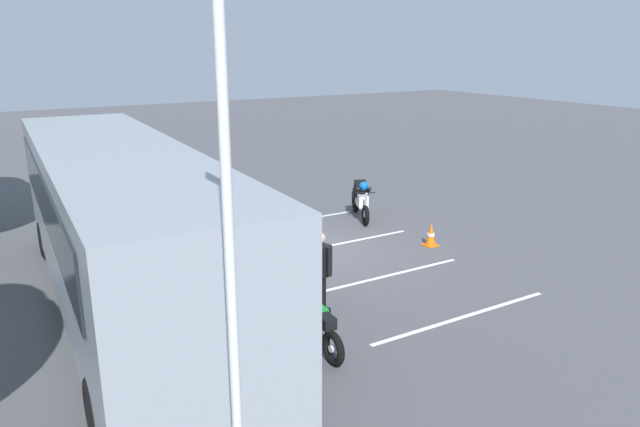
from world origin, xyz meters
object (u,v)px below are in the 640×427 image
stunt_motorcycle (361,199)px  spectator_left (291,246)px  spectator_centre (268,237)px  spectator_far_left (320,266)px  parked_motorcycle_dark (312,321)px  parked_motorcycle_blue (247,281)px  flagpole (229,271)px  parked_motorcycle_silver (201,242)px  traffic_cone (431,234)px  spectator_right (249,225)px  spectator_far_right (221,215)px  tour_bus (121,231)px

stunt_motorcycle → spectator_left: bearing=131.1°
spectator_centre → spectator_far_left: bearing=-177.7°
parked_motorcycle_dark → spectator_left: bearing=-19.2°
parked_motorcycle_dark → stunt_motorcycle: bearing=-40.6°
parked_motorcycle_blue → stunt_motorcycle: stunt_motorcycle is taller
parked_motorcycle_dark → flagpole: bearing=143.6°
stunt_motorcycle → parked_motorcycle_dark: bearing=139.4°
spectator_far_left → parked_motorcycle_silver: (4.00, 0.97, -0.50)m
spectator_left → flagpole: 7.89m
parked_motorcycle_silver → traffic_cone: bearing=-109.9°
parked_motorcycle_blue → traffic_cone: parked_motorcycle_blue is taller
parked_motorcycle_blue → traffic_cone: bearing=-81.5°
spectator_centre → flagpole: bearing=152.6°
spectator_right → parked_motorcycle_silver: (1.07, 0.80, -0.58)m
parked_motorcycle_silver → traffic_cone: (-2.00, -5.52, -0.18)m
spectator_far_left → spectator_far_right: bearing=6.1°
spectator_right → traffic_cone: bearing=-101.1°
spectator_right → parked_motorcycle_dark: spectator_right is taller
parked_motorcycle_dark → traffic_cone: 6.15m
parked_motorcycle_dark → spectator_far_left: bearing=-37.0°
stunt_motorcycle → spectator_centre: bearing=122.7°
spectator_far_right → stunt_motorcycle: spectator_far_right is taller
tour_bus → traffic_cone: tour_bus is taller
tour_bus → flagpole: size_ratio=1.61×
spectator_right → parked_motorcycle_blue: (-1.76, 0.85, -0.58)m
tour_bus → spectator_far_left: (-2.07, -3.17, -0.66)m
parked_motorcycle_silver → parked_motorcycle_blue: bearing=179.0°
traffic_cone → parked_motorcycle_dark: bearing=119.7°
spectator_far_left → flagpole: (-5.29, 3.92, 2.51)m
stunt_motorcycle → tour_bus: bearing=111.0°
spectator_right → stunt_motorcycle: spectator_right is taller
spectator_right → flagpole: 9.35m
spectator_centre → traffic_cone: size_ratio=2.64×
tour_bus → parked_motorcycle_silver: tour_bus is taller
tour_bus → flagpole: bearing=174.2°
tour_bus → spectator_far_right: size_ratio=6.33×
spectator_left → spectator_far_right: (2.88, 0.40, 0.02)m
spectator_far_left → parked_motorcycle_dark: (-1.05, 0.79, -0.50)m
parked_motorcycle_blue → stunt_motorcycle: (3.81, -5.39, 0.13)m
tour_bus → stunt_motorcycle: size_ratio=5.86×
stunt_motorcycle → flagpole: bearing=141.1°
spectator_left → spectator_right: 1.80m
spectator_centre → spectator_far_right: (1.90, 0.35, 0.10)m
flagpole → tour_bus: bearing=-5.8°
parked_motorcycle_silver → flagpole: (-9.29, 2.95, 3.01)m
spectator_far_left → traffic_cone: 5.01m
spectator_left → stunt_motorcycle: spectator_left is taller
tour_bus → parked_motorcycle_silver: 3.15m
spectator_far_left → spectator_left: size_ratio=0.94×
spectator_centre → stunt_motorcycle: bearing=-57.3°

